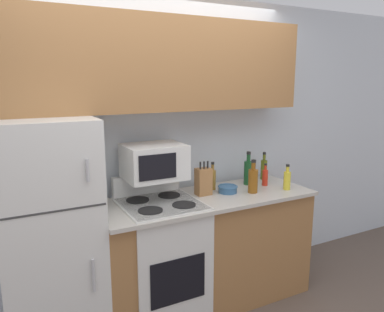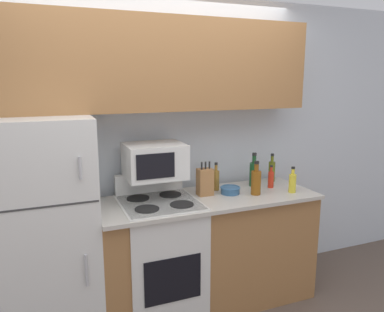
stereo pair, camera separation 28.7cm
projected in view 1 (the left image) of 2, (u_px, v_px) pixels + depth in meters
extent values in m
cube|color=silver|center=(152.00, 151.00, 3.16)|extent=(8.00, 0.05, 2.55)
cube|color=#9E6B3D|center=(206.00, 251.00, 3.13)|extent=(1.78, 0.61, 0.91)
cube|color=#BCB7AD|center=(208.00, 198.00, 3.02)|extent=(1.78, 0.65, 0.03)
cube|color=silver|center=(50.00, 238.00, 2.53)|extent=(0.63, 0.66, 1.63)
cube|color=#383838|center=(54.00, 211.00, 2.19)|extent=(0.61, 0.01, 0.01)
cylinder|color=#B7B7BC|center=(88.00, 170.00, 2.22)|extent=(0.02, 0.02, 0.14)
cylinder|color=#B7B7BC|center=(94.00, 276.00, 2.36)|extent=(0.02, 0.02, 0.22)
cube|color=#9E6B3D|center=(159.00, 65.00, 2.85)|extent=(2.41, 0.35, 0.70)
cube|color=silver|center=(161.00, 261.00, 2.93)|extent=(0.59, 0.61, 0.95)
cube|color=black|center=(178.00, 281.00, 2.67)|extent=(0.43, 0.01, 0.34)
cube|color=#2D2D2D|center=(160.00, 204.00, 2.83)|extent=(0.57, 0.58, 0.01)
cube|color=silver|center=(146.00, 183.00, 3.07)|extent=(0.57, 0.06, 0.16)
cylinder|color=black|center=(150.00, 210.00, 2.66)|extent=(0.18, 0.18, 0.01)
cylinder|color=black|center=(184.00, 205.00, 2.78)|extent=(0.18, 0.18, 0.01)
cylinder|color=black|center=(138.00, 200.00, 2.89)|extent=(0.18, 0.18, 0.01)
cylinder|color=black|center=(169.00, 195.00, 3.01)|extent=(0.18, 0.18, 0.01)
cube|color=silver|center=(154.00, 161.00, 2.88)|extent=(0.45, 0.36, 0.27)
cube|color=black|center=(158.00, 167.00, 2.70)|extent=(0.29, 0.01, 0.19)
cube|color=#9E6B3D|center=(203.00, 182.00, 3.05)|extent=(0.12, 0.09, 0.22)
cylinder|color=black|center=(200.00, 166.00, 3.00)|extent=(0.01, 0.01, 0.06)
cylinder|color=black|center=(204.00, 165.00, 3.01)|extent=(0.01, 0.01, 0.06)
cylinder|color=black|center=(208.00, 165.00, 3.03)|extent=(0.01, 0.01, 0.06)
cylinder|color=#335B84|center=(228.00, 189.00, 3.12)|extent=(0.15, 0.15, 0.05)
torus|color=#335B84|center=(228.00, 186.00, 3.12)|extent=(0.17, 0.17, 0.01)
cylinder|color=#194C23|center=(248.00, 173.00, 3.35)|extent=(0.08, 0.08, 0.21)
cylinder|color=#194C23|center=(249.00, 158.00, 3.32)|extent=(0.03, 0.03, 0.07)
cylinder|color=black|center=(249.00, 153.00, 3.31)|extent=(0.04, 0.04, 0.02)
cylinder|color=olive|center=(213.00, 180.00, 3.20)|extent=(0.06, 0.06, 0.17)
cylinder|color=olive|center=(213.00, 167.00, 3.18)|extent=(0.03, 0.03, 0.05)
cylinder|color=black|center=(213.00, 163.00, 3.17)|extent=(0.03, 0.03, 0.02)
cylinder|color=#5B6619|center=(264.00, 170.00, 3.53)|extent=(0.06, 0.06, 0.18)
cylinder|color=#5B6619|center=(264.00, 157.00, 3.51)|extent=(0.03, 0.03, 0.06)
cylinder|color=black|center=(264.00, 153.00, 3.50)|extent=(0.03, 0.03, 0.02)
cylinder|color=brown|center=(253.00, 181.00, 3.11)|extent=(0.08, 0.08, 0.20)
cylinder|color=brown|center=(253.00, 166.00, 3.08)|extent=(0.04, 0.04, 0.06)
cylinder|color=black|center=(254.00, 161.00, 3.07)|extent=(0.04, 0.04, 0.02)
cylinder|color=gold|center=(287.00, 181.00, 3.20)|extent=(0.06, 0.06, 0.15)
cylinder|color=gold|center=(288.00, 169.00, 3.18)|extent=(0.03, 0.03, 0.05)
cylinder|color=black|center=(288.00, 165.00, 3.17)|extent=(0.03, 0.03, 0.02)
cylinder|color=red|center=(265.00, 178.00, 3.32)|extent=(0.05, 0.05, 0.14)
cylinder|color=red|center=(265.00, 168.00, 3.30)|extent=(0.02, 0.02, 0.04)
cylinder|color=black|center=(266.00, 164.00, 3.30)|extent=(0.02, 0.03, 0.02)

